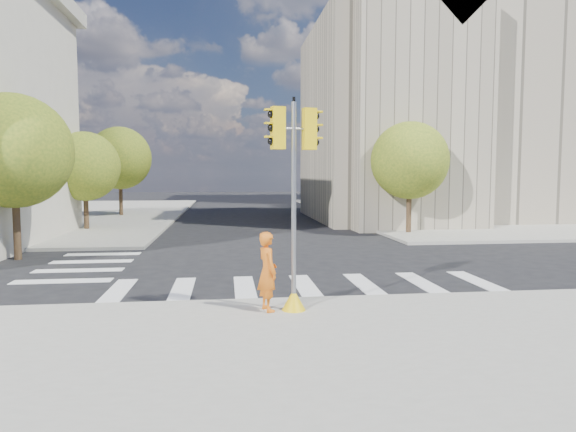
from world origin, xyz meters
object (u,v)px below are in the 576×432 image
Objects in this scene: lamp_far at (343,160)px; traffic_signal at (294,221)px; photographer at (267,271)px; lamp_near at (395,154)px.

lamp_far reaches higher than traffic_signal.
photographer is at bearing -105.93° from lamp_far.
lamp_far is 34.72m from photographer.
lamp_near is 1.00× the size of lamp_far.
traffic_signal is at bearing -114.74° from lamp_near.
lamp_near is at bearing 52.88° from traffic_signal.
traffic_signal is at bearing -110.76° from photographer.
lamp_near reaches higher than traffic_signal.
lamp_far is at bearing -33.66° from photographer.
lamp_near is 21.71m from photographer.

